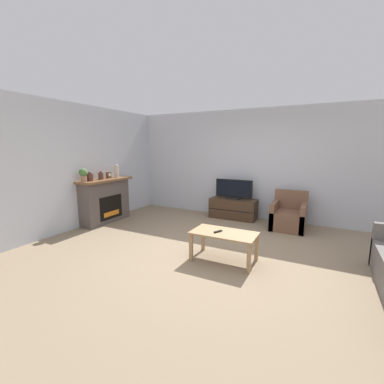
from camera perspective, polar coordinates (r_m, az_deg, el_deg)
name	(u,v)px	position (r m, az deg, el deg)	size (l,w,h in m)	color
ground_plane	(217,252)	(4.54, 5.64, -13.10)	(24.00, 24.00, 0.00)	#89755B
wall_back	(256,165)	(6.57, 13.96, 5.94)	(12.00, 0.06, 2.70)	silver
wall_left	(80,167)	(6.19, -23.67, 5.18)	(0.06, 12.00, 2.70)	silver
fireplace	(105,200)	(6.45, -18.73, -1.73)	(0.48, 1.37, 1.04)	#564C47
mantel_vase_left	(90,177)	(6.07, -21.72, 3.16)	(0.14, 0.14, 0.21)	#512D23
mantel_vase_centre_left	(101,176)	(6.28, -19.60, 3.45)	(0.11, 0.11, 0.19)	#512D23
mantel_vase_right	(117,171)	(6.63, -16.39, 4.48)	(0.11, 0.11, 0.32)	beige
mantel_clock	(109,175)	(6.44, -18.04, 3.58)	(0.08, 0.11, 0.15)	brown
potted_plant	(83,174)	(5.96, -23.00, 3.65)	(0.18, 0.18, 0.29)	#936B4C
tv_stand	(233,209)	(6.56, 9.14, -3.65)	(1.15, 0.48, 0.50)	#422D1E
tv	(234,190)	(6.47, 9.25, 0.44)	(0.94, 0.18, 0.49)	black
armchair	(289,216)	(6.04, 20.68, -5.09)	(0.70, 0.76, 0.82)	brown
coffee_table	(224,236)	(4.09, 7.12, -9.74)	(1.00, 0.54, 0.47)	#A37F56
remote	(218,231)	(4.06, 5.81, -8.72)	(0.10, 0.15, 0.02)	black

